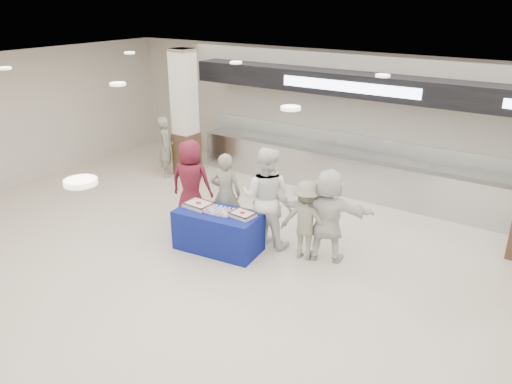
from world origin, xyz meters
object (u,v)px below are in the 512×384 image
Objects in this scene: soldier_a at (226,194)px; chef_short at (272,208)px; display_table at (218,231)px; chef_tall at (266,197)px; soldier_b at (306,220)px; sheet_cake_right at (242,214)px; sheet_cake_left at (199,204)px; cupcake_tray at (219,211)px; soldier_bg at (166,147)px; civilian_maroon at (191,182)px; civilian_white at (328,215)px.

soldier_a reaches higher than chef_short.
soldier_a is (-0.30, 0.64, 0.45)m from display_table.
soldier_b is at bearing 162.83° from chef_tall.
chef_tall is (0.13, 0.55, 0.16)m from sheet_cake_right.
sheet_cake_left is 0.30× the size of soldier_a.
sheet_cake_left is 1.03× the size of cupcake_tray.
soldier_bg is at bearing 150.20° from sheet_cake_right.
soldier_b is at bearing 24.05° from cupcake_tray.
sheet_cake_right is at bearing 144.40° from civilian_maroon.
chef_short is at bearing 66.51° from sheet_cake_right.
sheet_cake_right is 0.59m from chef_tall.
soldier_b is at bearing 155.35° from soldier_a.
chef_short reaches higher than cupcake_tray.
civilian_white is at bearing 16.85° from display_table.
chef_tall reaches higher than civilian_white.
civilian_white is (0.34, 0.15, 0.12)m from soldier_b.
display_table is 0.94× the size of soldier_a.
civilian_maroon is 1.03× the size of civilian_white.
soldier_a is 0.86× the size of chef_tall.
chef_short is at bearing 163.99° from civilian_maroon.
cupcake_tray is 0.98m from chef_short.
chef_tall is (1.06, 0.66, 0.16)m from sheet_cake_left.
soldier_bg is (-3.14, 2.43, -0.02)m from sheet_cake_left.
sheet_cake_right is 1.50m from civilian_white.
display_table is at bearing 0.84° from sheet_cake_left.
civilian_maroon reaches higher than soldier_a.
civilian_white reaches higher than cupcake_tray.
chef_tall reaches higher than soldier_b.
chef_short is 0.97× the size of soldier_bg.
chef_short is at bearing 30.74° from sheet_cake_left.
cupcake_tray is (0.04, 0.00, 0.41)m from display_table.
cupcake_tray is (0.48, 0.01, -0.01)m from sheet_cake_left.
civilian_white is at bearing 19.48° from sheet_cake_left.
sheet_cake_left reaches higher than cupcake_tray.
cupcake_tray is 4.35m from soldier_bg.
civilian_maroon reaches higher than chef_short.
soldier_a is at bearing 117.87° from cupcake_tray.
chef_tall is at bearing 48.59° from cupcake_tray.
display_table is at bearing 30.68° from chef_tall.
display_table is 3.11× the size of sheet_cake_left.
civilian_maroon is (-1.18, 0.64, 0.50)m from display_table.
chef_tall is 1.13× the size of civilian_white.
display_table is 1.43m from civilian_maroon.
civilian_white is at bearing -167.90° from soldier_b.
sheet_cake_left is 3.97m from soldier_bg.
chef_short is (0.12, 0.04, -0.20)m from chef_tall.
chef_tall is at bearing -149.99° from soldier_bg.
sheet_cake_left is at bearing 52.99° from soldier_a.
sheet_cake_right reaches higher than display_table.
chef_short is at bearing 158.35° from soldier_a.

